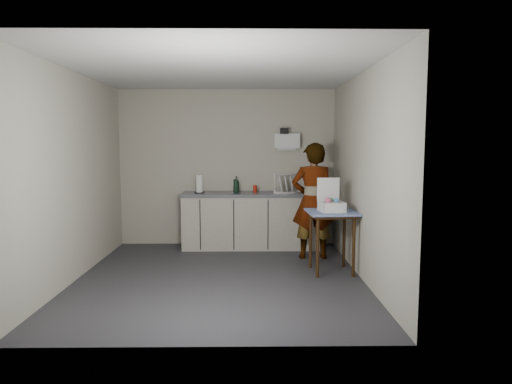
{
  "coord_description": "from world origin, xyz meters",
  "views": [
    {
      "loc": [
        0.39,
        -5.68,
        1.7
      ],
      "look_at": [
        0.47,
        0.45,
        1.05
      ],
      "focal_mm": 32.0,
      "sensor_mm": 36.0,
      "label": 1
    }
  ],
  "objects_px": {
    "soap_bottle": "(236,185)",
    "paper_towel": "(199,185)",
    "side_table": "(332,219)",
    "standing_man": "(313,201)",
    "dish_rack": "(286,188)",
    "soda_can": "(255,189)",
    "kitchen_counter": "(251,222)",
    "dark_bottle": "(235,186)",
    "bakery_box": "(331,204)"
  },
  "relations": [
    {
      "from": "soda_can",
      "to": "dish_rack",
      "type": "height_order",
      "value": "dish_rack"
    },
    {
      "from": "soap_bottle",
      "to": "soda_can",
      "type": "distance_m",
      "value": 0.33
    },
    {
      "from": "side_table",
      "to": "standing_man",
      "type": "height_order",
      "value": "standing_man"
    },
    {
      "from": "kitchen_counter",
      "to": "soap_bottle",
      "type": "xyz_separation_m",
      "value": [
        -0.24,
        -0.07,
        0.62
      ]
    },
    {
      "from": "soap_bottle",
      "to": "paper_towel",
      "type": "bearing_deg",
      "value": 179.06
    },
    {
      "from": "soap_bottle",
      "to": "bakery_box",
      "type": "bearing_deg",
      "value": -47.54
    },
    {
      "from": "standing_man",
      "to": "soda_can",
      "type": "relative_size",
      "value": 14.42
    },
    {
      "from": "side_table",
      "to": "soda_can",
      "type": "height_order",
      "value": "soda_can"
    },
    {
      "from": "side_table",
      "to": "soap_bottle",
      "type": "bearing_deg",
      "value": 129.47
    },
    {
      "from": "side_table",
      "to": "soda_can",
      "type": "distance_m",
      "value": 1.82
    },
    {
      "from": "dark_bottle",
      "to": "bakery_box",
      "type": "distance_m",
      "value": 1.96
    },
    {
      "from": "side_table",
      "to": "paper_towel",
      "type": "bearing_deg",
      "value": 139.95
    },
    {
      "from": "standing_man",
      "to": "paper_towel",
      "type": "height_order",
      "value": "standing_man"
    },
    {
      "from": "side_table",
      "to": "dark_bottle",
      "type": "bearing_deg",
      "value": 128.63
    },
    {
      "from": "side_table",
      "to": "standing_man",
      "type": "xyz_separation_m",
      "value": [
        -0.15,
        0.76,
        0.14
      ]
    },
    {
      "from": "soda_can",
      "to": "bakery_box",
      "type": "height_order",
      "value": "bakery_box"
    },
    {
      "from": "dish_rack",
      "to": "bakery_box",
      "type": "bearing_deg",
      "value": -72.86
    },
    {
      "from": "soap_bottle",
      "to": "bakery_box",
      "type": "xyz_separation_m",
      "value": [
        1.29,
        -1.41,
        -0.13
      ]
    },
    {
      "from": "kitchen_counter",
      "to": "soap_bottle",
      "type": "distance_m",
      "value": 0.67
    },
    {
      "from": "soda_can",
      "to": "dark_bottle",
      "type": "distance_m",
      "value": 0.33
    },
    {
      "from": "kitchen_counter",
      "to": "side_table",
      "type": "xyz_separation_m",
      "value": [
        1.06,
        -1.47,
        0.29
      ]
    },
    {
      "from": "dark_bottle",
      "to": "side_table",
      "type": "bearing_deg",
      "value": -47.84
    },
    {
      "from": "paper_towel",
      "to": "dish_rack",
      "type": "bearing_deg",
      "value": 4.03
    },
    {
      "from": "dish_rack",
      "to": "bakery_box",
      "type": "relative_size",
      "value": 1.03
    },
    {
      "from": "standing_man",
      "to": "soap_bottle",
      "type": "xyz_separation_m",
      "value": [
        -1.15,
        0.63,
        0.19
      ]
    },
    {
      "from": "side_table",
      "to": "bakery_box",
      "type": "bearing_deg",
      "value": -146.19
    },
    {
      "from": "dish_rack",
      "to": "kitchen_counter",
      "type": "bearing_deg",
      "value": -176.23
    },
    {
      "from": "kitchen_counter",
      "to": "soap_bottle",
      "type": "relative_size",
      "value": 8.21
    },
    {
      "from": "standing_man",
      "to": "dark_bottle",
      "type": "xyz_separation_m",
      "value": [
        -1.17,
        0.69,
        0.16
      ]
    },
    {
      "from": "standing_man",
      "to": "soap_bottle",
      "type": "relative_size",
      "value": 6.29
    },
    {
      "from": "dish_rack",
      "to": "side_table",
      "type": "bearing_deg",
      "value": -72.25
    },
    {
      "from": "side_table",
      "to": "dark_bottle",
      "type": "height_order",
      "value": "dark_bottle"
    },
    {
      "from": "paper_towel",
      "to": "bakery_box",
      "type": "height_order",
      "value": "bakery_box"
    },
    {
      "from": "paper_towel",
      "to": "soap_bottle",
      "type": "bearing_deg",
      "value": -0.94
    },
    {
      "from": "paper_towel",
      "to": "bakery_box",
      "type": "bearing_deg",
      "value": -36.94
    },
    {
      "from": "standing_man",
      "to": "dish_rack",
      "type": "height_order",
      "value": "standing_man"
    },
    {
      "from": "paper_towel",
      "to": "bakery_box",
      "type": "xyz_separation_m",
      "value": [
        1.88,
        -1.42,
        -0.13
      ]
    },
    {
      "from": "side_table",
      "to": "soap_bottle",
      "type": "height_order",
      "value": "soap_bottle"
    },
    {
      "from": "kitchen_counter",
      "to": "dark_bottle",
      "type": "height_order",
      "value": "dark_bottle"
    },
    {
      "from": "standing_man",
      "to": "dish_rack",
      "type": "distance_m",
      "value": 0.82
    },
    {
      "from": "kitchen_counter",
      "to": "bakery_box",
      "type": "bearing_deg",
      "value": -54.58
    },
    {
      "from": "standing_man",
      "to": "bakery_box",
      "type": "xyz_separation_m",
      "value": [
        0.14,
        -0.77,
        0.06
      ]
    },
    {
      "from": "soap_bottle",
      "to": "dark_bottle",
      "type": "height_order",
      "value": "soap_bottle"
    },
    {
      "from": "kitchen_counter",
      "to": "standing_man",
      "type": "relative_size",
      "value": 1.3
    },
    {
      "from": "soap_bottle",
      "to": "dish_rack",
      "type": "relative_size",
      "value": 0.61
    },
    {
      "from": "standing_man",
      "to": "soap_bottle",
      "type": "height_order",
      "value": "standing_man"
    },
    {
      "from": "soda_can",
      "to": "paper_towel",
      "type": "bearing_deg",
      "value": -174.25
    },
    {
      "from": "standing_man",
      "to": "soda_can",
      "type": "height_order",
      "value": "standing_man"
    },
    {
      "from": "dark_bottle",
      "to": "paper_towel",
      "type": "xyz_separation_m",
      "value": [
        -0.58,
        -0.05,
        0.03
      ]
    },
    {
      "from": "soda_can",
      "to": "paper_towel",
      "type": "relative_size",
      "value": 0.41
    }
  ]
}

